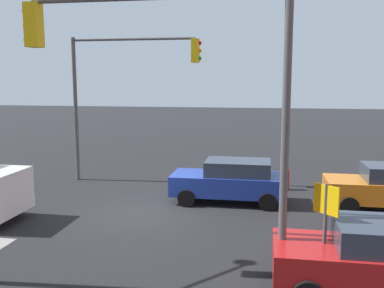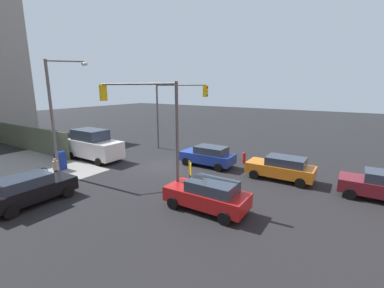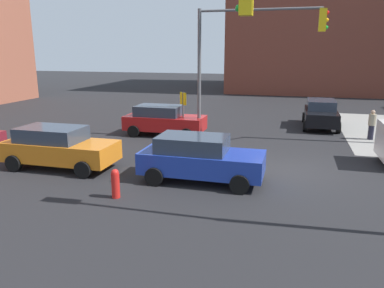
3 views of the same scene
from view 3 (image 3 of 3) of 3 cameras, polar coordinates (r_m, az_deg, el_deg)
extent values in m
plane|color=black|center=(14.94, 13.70, -3.94)|extent=(120.00, 120.00, 0.00)
cube|color=brown|center=(49.30, 26.94, 18.72)|extent=(32.00, 18.00, 19.46)
cylinder|color=#59595B|center=(19.36, 1.11, 10.33)|extent=(0.18, 0.18, 6.50)
cylinder|color=#59595B|center=(18.92, 10.17, 19.53)|extent=(5.76, 0.12, 0.12)
cube|color=yellow|center=(18.81, 19.28, 17.40)|extent=(0.32, 0.36, 1.00)
sphere|color=red|center=(18.85, 19.94, 18.32)|extent=(0.18, 0.18, 0.18)
sphere|color=orange|center=(18.82, 19.85, 17.35)|extent=(0.18, 0.18, 0.18)
sphere|color=green|center=(18.80, 19.77, 16.38)|extent=(0.18, 0.18, 0.18)
sphere|color=green|center=(9.89, 7.14, 19.85)|extent=(0.18, 0.18, 0.18)
cylinder|color=#4C4C4C|center=(19.95, -1.35, 4.51)|extent=(0.08, 0.08, 2.40)
cube|color=yellow|center=(19.82, -1.36, 6.93)|extent=(0.48, 0.48, 0.64)
cylinder|color=red|center=(12.04, -11.57, -6.22)|extent=(0.26, 0.26, 0.80)
sphere|color=red|center=(11.90, -11.67, -4.33)|extent=(0.24, 0.24, 0.24)
cube|color=orange|center=(15.56, -19.36, -0.96)|extent=(4.39, 1.80, 0.75)
cube|color=#2D3847|center=(15.61, -20.62, 1.44)|extent=(2.46, 1.58, 0.55)
cylinder|color=black|center=(15.63, -12.87, -1.86)|extent=(0.64, 0.22, 0.64)
cylinder|color=black|center=(14.14, -16.27, -3.77)|extent=(0.64, 0.22, 0.64)
cylinder|color=black|center=(17.21, -21.69, -1.05)|extent=(0.64, 0.22, 0.64)
cylinder|color=black|center=(15.87, -25.53, -2.67)|extent=(0.64, 0.22, 0.64)
cube|color=#B21919|center=(20.43, -4.13, 3.26)|extent=(4.31, 1.80, 0.75)
cube|color=#2D3847|center=(20.43, -5.08, 5.10)|extent=(2.41, 1.58, 0.55)
cylinder|color=black|center=(20.92, 0.49, 2.51)|extent=(0.64, 0.22, 0.64)
cylinder|color=black|center=(19.23, -0.87, 1.47)|extent=(0.64, 0.22, 0.64)
cylinder|color=black|center=(21.84, -6.97, 2.90)|extent=(0.64, 0.22, 0.64)
cylinder|color=black|center=(20.22, -8.88, 1.93)|extent=(0.64, 0.22, 0.64)
cube|color=#1E389E|center=(13.20, 1.55, -2.76)|extent=(4.31, 1.80, 0.75)
cube|color=#2D3847|center=(13.11, 0.11, 0.07)|extent=(2.41, 1.58, 0.55)
cylinder|color=black|center=(13.91, 8.31, -3.64)|extent=(0.64, 0.22, 0.64)
cylinder|color=black|center=(12.22, 7.25, -6.13)|extent=(0.64, 0.22, 0.64)
cylinder|color=black|center=(14.52, -3.24, -2.74)|extent=(0.64, 0.22, 0.64)
cylinder|color=black|center=(12.91, -5.77, -4.96)|extent=(0.64, 0.22, 0.64)
cube|color=black|center=(23.75, 19.01, 4.05)|extent=(1.80, 4.29, 0.75)
cube|color=#2D3847|center=(24.00, 19.08, 5.72)|extent=(1.58, 2.40, 0.55)
cylinder|color=black|center=(22.47, 21.43, 2.34)|extent=(0.22, 0.64, 0.64)
cylinder|color=black|center=(22.34, 16.84, 2.64)|extent=(0.22, 0.64, 0.64)
cylinder|color=black|center=(25.32, 20.78, 3.62)|extent=(0.22, 0.64, 0.64)
cylinder|color=black|center=(25.21, 16.71, 3.90)|extent=(0.22, 0.64, 0.64)
cylinder|color=#9E937A|center=(21.40, 25.78, 3.35)|extent=(0.36, 0.36, 0.60)
sphere|color=tan|center=(21.33, 25.89, 4.40)|extent=(0.20, 0.20, 0.20)
cylinder|color=#1E1E2D|center=(21.52, 25.59, 1.59)|extent=(0.28, 0.28, 0.75)
camera|label=1|loc=(28.44, 6.80, 14.12)|focal=40.00mm
camera|label=2|loc=(32.28, -8.33, 16.96)|focal=24.00mm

